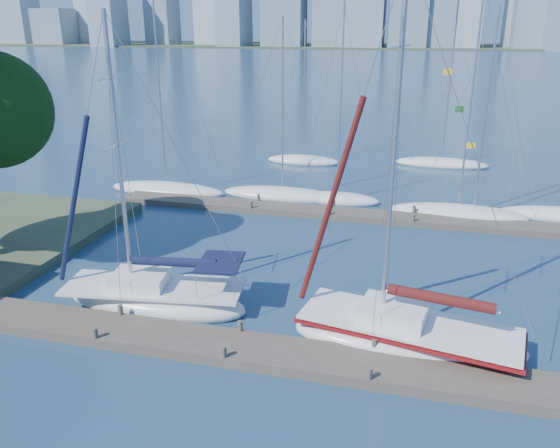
# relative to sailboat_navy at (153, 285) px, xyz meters

# --- Properties ---
(ground) EXTENTS (700.00, 700.00, 0.00)m
(ground) POSITION_rel_sailboat_navy_xyz_m (4.36, -2.54, -0.97)
(ground) COLOR #162C48
(ground) RESTS_ON ground
(near_dock) EXTENTS (26.00, 2.00, 0.40)m
(near_dock) POSITION_rel_sailboat_navy_xyz_m (4.36, -2.54, -0.77)
(near_dock) COLOR #463E33
(near_dock) RESTS_ON ground
(far_dock) EXTENTS (30.00, 1.80, 0.36)m
(far_dock) POSITION_rel_sailboat_navy_xyz_m (6.36, 13.46, -0.79)
(far_dock) COLOR #463E33
(far_dock) RESTS_ON ground
(far_shore) EXTENTS (800.00, 100.00, 1.50)m
(far_shore) POSITION_rel_sailboat_navy_xyz_m (4.36, 317.46, -0.97)
(far_shore) COLOR #38472D
(far_shore) RESTS_ON ground
(sailboat_navy) EXTENTS (8.36, 3.71, 12.34)m
(sailboat_navy) POSITION_rel_sailboat_navy_xyz_m (0.00, 0.00, 0.00)
(sailboat_navy) COLOR white
(sailboat_navy) RESTS_ON ground
(sailboat_maroon) EXTENTS (8.85, 4.25, 13.91)m
(sailboat_maroon) POSITION_rel_sailboat_navy_xyz_m (10.46, -0.49, 0.11)
(sailboat_maroon) COLOR white
(sailboat_maroon) RESTS_ON ground
(bg_boat_0) EXTENTS (8.71, 3.12, 15.04)m
(bg_boat_0) POSITION_rel_sailboat_navy_xyz_m (-6.80, 15.47, -0.69)
(bg_boat_0) COLOR white
(bg_boat_0) RESTS_ON ground
(bg_boat_1) EXTENTS (8.73, 4.20, 12.14)m
(bg_boat_1) POSITION_rel_sailboat_navy_xyz_m (1.47, 16.32, -0.72)
(bg_boat_1) COLOR white
(bg_boat_1) RESTS_ON ground
(bg_boat_2) EXTENTS (6.01, 3.96, 12.92)m
(bg_boat_2) POSITION_rel_sailboat_navy_xyz_m (5.27, 16.38, -0.72)
(bg_boat_2) COLOR white
(bg_boat_2) RESTS_ON ground
(bg_boat_3) EXTENTS (8.66, 5.09, 13.69)m
(bg_boat_3) POSITION_rel_sailboat_navy_xyz_m (13.02, 15.20, -0.70)
(bg_boat_3) COLOR white
(bg_boat_3) RESTS_ON ground
(bg_boat_4) EXTENTS (6.51, 2.22, 12.62)m
(bg_boat_4) POSITION_rel_sailboat_navy_xyz_m (13.88, 14.96, -0.71)
(bg_boat_4) COLOR white
(bg_boat_4) RESTS_ON ground
(bg_boat_6) EXTENTS (6.55, 4.43, 12.04)m
(bg_boat_6) POSITION_rel_sailboat_navy_xyz_m (0.73, 26.65, -0.72)
(bg_boat_6) COLOR white
(bg_boat_6) RESTS_ON ground
(bg_boat_7) EXTENTS (7.81, 2.42, 11.76)m
(bg_boat_7) POSITION_rel_sailboat_navy_xyz_m (12.30, 28.52, -0.73)
(bg_boat_7) COLOR white
(bg_boat_7) RESTS_ON ground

